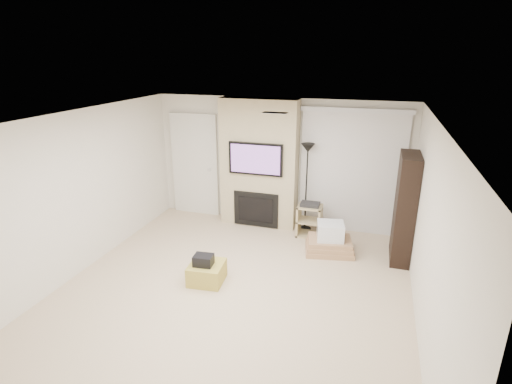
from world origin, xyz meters
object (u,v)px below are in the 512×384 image
(av_stand, at_px, (309,218))
(bookshelf, at_px, (405,208))
(floor_lamp, at_px, (307,163))
(box_stack, at_px, (330,241))
(ottoman, at_px, (207,273))

(av_stand, distance_m, bookshelf, 1.76)
(floor_lamp, height_order, box_stack, floor_lamp)
(floor_lamp, relative_size, box_stack, 1.88)
(ottoman, distance_m, floor_lamp, 2.82)
(av_stand, height_order, bookshelf, bookshelf)
(floor_lamp, bearing_deg, bookshelf, -21.50)
(av_stand, height_order, box_stack, av_stand)
(av_stand, relative_size, bookshelf, 0.37)
(floor_lamp, relative_size, bookshelf, 0.95)
(ottoman, relative_size, box_stack, 0.55)
(ottoman, distance_m, av_stand, 2.40)
(floor_lamp, relative_size, av_stand, 2.60)
(ottoman, height_order, av_stand, av_stand)
(floor_lamp, xyz_separation_m, av_stand, (0.13, -0.24, -1.01))
(ottoman, bearing_deg, bookshelf, 30.16)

